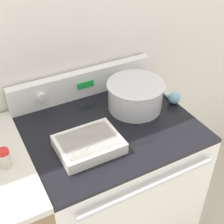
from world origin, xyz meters
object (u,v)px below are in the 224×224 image
mixing_bowl (135,94)px  ladle (171,96)px  casserole_dish (89,144)px  spice_jar_red_cap (4,158)px

mixing_bowl → ladle: mixing_bowl is taller
casserole_dish → ladle: (0.53, 0.13, -0.00)m
mixing_bowl → spice_jar_red_cap: mixing_bowl is taller
ladle → spice_jar_red_cap: spice_jar_red_cap is taller
casserole_dish → spice_jar_red_cap: size_ratio=3.32×
casserole_dish → ladle: ladle is taller
mixing_bowl → spice_jar_red_cap: (-0.67, -0.11, -0.03)m
mixing_bowl → spice_jar_red_cap: 0.68m
casserole_dish → ladle: bearing=13.9°
mixing_bowl → ladle: (0.20, -0.04, -0.05)m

